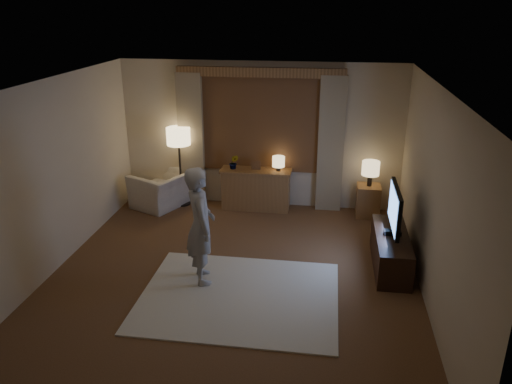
% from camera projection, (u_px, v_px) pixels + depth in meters
% --- Properties ---
extents(room, '(5.04, 5.54, 2.64)m').
position_uv_depth(room, '(238.00, 174.00, 6.79)').
color(room, brown).
rests_on(room, ground).
extents(rug, '(2.50, 2.00, 0.02)m').
position_uv_depth(rug, '(239.00, 296.00, 6.38)').
color(rug, beige).
rests_on(rug, floor).
extents(sideboard, '(1.20, 0.40, 0.70)m').
position_uv_depth(sideboard, '(256.00, 190.00, 9.00)').
color(sideboard, brown).
rests_on(sideboard, floor).
extents(picture_frame, '(0.16, 0.02, 0.20)m').
position_uv_depth(picture_frame, '(256.00, 166.00, 8.84)').
color(picture_frame, brown).
rests_on(picture_frame, sideboard).
extents(plant, '(0.16, 0.13, 0.30)m').
position_uv_depth(plant, '(234.00, 163.00, 8.87)').
color(plant, '#999999').
rests_on(plant, sideboard).
extents(table_lamp_sideboard, '(0.22, 0.22, 0.30)m').
position_uv_depth(table_lamp_sideboard, '(278.00, 162.00, 8.75)').
color(table_lamp_sideboard, black).
rests_on(table_lamp_sideboard, sideboard).
extents(floor_lamp, '(0.42, 0.42, 1.45)m').
position_uv_depth(floor_lamp, '(179.00, 141.00, 8.88)').
color(floor_lamp, black).
rests_on(floor_lamp, floor).
extents(armchair, '(1.19, 1.25, 0.64)m').
position_uv_depth(armchair, '(162.00, 189.00, 9.12)').
color(armchair, beige).
rests_on(armchair, floor).
extents(side_table, '(0.40, 0.40, 0.56)m').
position_uv_depth(side_table, '(368.00, 201.00, 8.71)').
color(side_table, brown).
rests_on(side_table, floor).
extents(table_lamp_side, '(0.30, 0.30, 0.44)m').
position_uv_depth(table_lamp_side, '(371.00, 169.00, 8.50)').
color(table_lamp_side, black).
rests_on(table_lamp_side, side_table).
extents(tv_stand, '(0.45, 1.40, 0.50)m').
position_uv_depth(tv_stand, '(391.00, 251.00, 7.03)').
color(tv_stand, black).
rests_on(tv_stand, floor).
extents(tv, '(0.23, 0.96, 0.69)m').
position_uv_depth(tv, '(395.00, 209.00, 6.80)').
color(tv, black).
rests_on(tv, tv_stand).
extents(person, '(0.57, 0.68, 1.59)m').
position_uv_depth(person, '(200.00, 225.00, 6.48)').
color(person, '#9B968F').
rests_on(person, rug).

